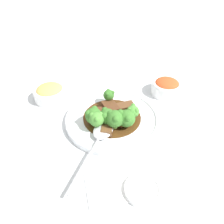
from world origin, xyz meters
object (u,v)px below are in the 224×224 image
object	(u,v)px
beef_strip_2	(109,107)
side_bowl_appetizer	(50,92)
broccoli_floret_4	(133,111)
sauce_dish	(142,190)
broccoli_floret_5	(107,116)
broccoli_floret_6	(116,118)
broccoli_floret_3	(97,119)
side_bowl_kimchi	(166,87)
beef_strip_0	(123,107)
beef_strip_4	(102,114)
broccoli_floret_2	(109,95)
broccoli_floret_1	(94,115)
main_plate	(112,118)
beef_strip_1	(117,117)
broccoli_floret_0	(126,118)
serving_spoon	(101,134)
beef_strip_3	(107,128)

from	to	relation	value
beef_strip_2	side_bowl_appetizer	xyz separation A→B (m)	(-0.11, -0.18, -0.00)
broccoli_floret_4	sauce_dish	bearing A→B (deg)	-7.18
broccoli_floret_5	broccoli_floret_6	xyz separation A→B (m)	(0.02, 0.02, 0.00)
beef_strip_2	broccoli_floret_5	bearing A→B (deg)	-12.61
broccoli_floret_3	side_bowl_kimchi	size ratio (longest dim) A/B	0.52
beef_strip_0	beef_strip_4	size ratio (longest dim) A/B	1.17
beef_strip_2	side_bowl_appetizer	size ratio (longest dim) A/B	0.62
broccoli_floret_2	side_bowl_appetizer	size ratio (longest dim) A/B	0.42
broccoli_floret_1	broccoli_floret_3	xyz separation A→B (m)	(0.02, 0.01, 0.01)
broccoli_floret_5	side_bowl_appetizer	world-z (taller)	broccoli_floret_5
broccoli_floret_4	beef_strip_0	bearing A→B (deg)	-154.29
beef_strip_0	broccoli_floret_6	size ratio (longest dim) A/B	1.29
beef_strip_0	broccoli_floret_3	world-z (taller)	broccoli_floret_3
main_plate	beef_strip_1	distance (m)	0.02
beef_strip_2	side_bowl_appetizer	bearing A→B (deg)	-120.61
side_bowl_appetizer	broccoli_floret_3	bearing A→B (deg)	36.79
beef_strip_2	broccoli_floret_2	distance (m)	0.04
broccoli_floret_4	beef_strip_1	bearing A→B (deg)	-93.00
broccoli_floret_1	broccoli_floret_2	world-z (taller)	broccoli_floret_1
broccoli_floret_2	broccoli_floret_3	size ratio (longest dim) A/B	0.86
broccoli_floret_0	broccoli_floret_1	xyz separation A→B (m)	(-0.02, -0.09, -0.00)
beef_strip_4	broccoli_floret_2	size ratio (longest dim) A/B	1.38
serving_spoon	sauce_dish	world-z (taller)	serving_spoon
side_bowl_kimchi	main_plate	bearing A→B (deg)	-60.79
serving_spoon	side_bowl_appetizer	bearing A→B (deg)	-145.84
beef_strip_1	beef_strip_4	world-z (taller)	beef_strip_1
beef_strip_1	broccoli_floret_3	distance (m)	0.07
beef_strip_3	broccoli_floret_0	size ratio (longest dim) A/B	1.05
beef_strip_3	beef_strip_4	bearing A→B (deg)	-175.35
broccoli_floret_1	broccoli_floret_3	size ratio (longest dim) A/B	0.93
beef_strip_0	broccoli_floret_5	xyz separation A→B (m)	(0.06, -0.05, 0.02)
main_plate	broccoli_floret_0	bearing A→B (deg)	36.11
beef_strip_0	beef_strip_1	xyz separation A→B (m)	(0.04, -0.02, -0.00)
main_plate	beef_strip_4	size ratio (longest dim) A/B	4.44
broccoli_floret_1	sauce_dish	size ratio (longest dim) A/B	0.61
broccoli_floret_2	broccoli_floret_4	distance (m)	0.10
serving_spoon	side_bowl_appetizer	world-z (taller)	side_bowl_appetizer
broccoli_floret_1	broccoli_floret_4	xyz separation A→B (m)	(-0.01, 0.11, -0.00)
sauce_dish	beef_strip_2	bearing A→B (deg)	-172.82
beef_strip_0	broccoli_floret_3	size ratio (longest dim) A/B	1.38
side_bowl_kimchi	serving_spoon	bearing A→B (deg)	-52.48
main_plate	side_bowl_kimchi	xyz separation A→B (m)	(-0.11, 0.20, 0.02)
side_bowl_kimchi	broccoli_floret_5	bearing A→B (deg)	-56.91
beef_strip_4	serving_spoon	world-z (taller)	serving_spoon
broccoli_floret_0	broccoli_floret_2	size ratio (longest dim) A/B	1.13
broccoli_floret_0	serving_spoon	bearing A→B (deg)	-68.47
broccoli_floret_5	beef_strip_1	bearing A→B (deg)	121.89
beef_strip_2	serving_spoon	bearing A→B (deg)	-19.04
broccoli_floret_6	main_plate	bearing A→B (deg)	-175.96
broccoli_floret_1	sauce_dish	bearing A→B (deg)	21.52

